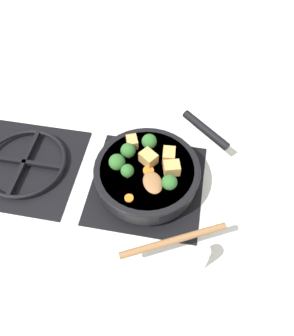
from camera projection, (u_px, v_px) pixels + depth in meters
The scene contains 17 objects.
ground_plane at pixel (147, 185), 0.92m from camera, with size 2.40×2.40×0.00m, color silver.
front_burner_grate at pixel (147, 183), 0.91m from camera, with size 0.31×0.31×0.03m.
rear_burner_grate at pixel (25, 164), 0.95m from camera, with size 0.31×0.31×0.03m.
skillet_pan at pixel (148, 173), 0.88m from camera, with size 0.37×0.35×0.06m.
wooden_spoon at pixel (164, 215), 0.77m from camera, with size 0.25×0.23×0.02m.
tofu_cube_center_large at pixel (132, 142), 0.89m from camera, with size 0.04×0.03×0.03m, color tan.
tofu_cube_near_handle at pixel (169, 155), 0.86m from camera, with size 0.04×0.03×0.03m, color tan.
tofu_cube_east_chunk at pixel (172, 168), 0.83m from camera, with size 0.04×0.03×0.03m, color tan.
tofu_cube_west_chunk at pixel (147, 158), 0.85m from camera, with size 0.04×0.03×0.03m, color tan.
broccoli_floret_near_spoon at pixel (149, 142), 0.87m from camera, with size 0.04×0.04×0.05m.
broccoli_floret_center_top at pixel (169, 182), 0.80m from camera, with size 0.04×0.04×0.05m.
broccoli_floret_east_rim at pixel (128, 151), 0.85m from camera, with size 0.04×0.04×0.05m.
broccoli_floret_west_rim at pixel (127, 171), 0.82m from camera, with size 0.03×0.03×0.04m.
broccoli_floret_north_edge at pixel (117, 162), 0.83m from camera, with size 0.04×0.04×0.05m.
carrot_slice_orange_thin at pixel (129, 198), 0.80m from camera, with size 0.02×0.02×0.01m, color orange.
carrot_slice_near_center at pixel (148, 171), 0.85m from camera, with size 0.03×0.03×0.01m, color orange.
salt_shaker at pixel (201, 258), 0.76m from camera, with size 0.04×0.04×0.09m.
Camera 1 is at (-0.47, -0.09, 0.79)m, focal length 35.00 mm.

